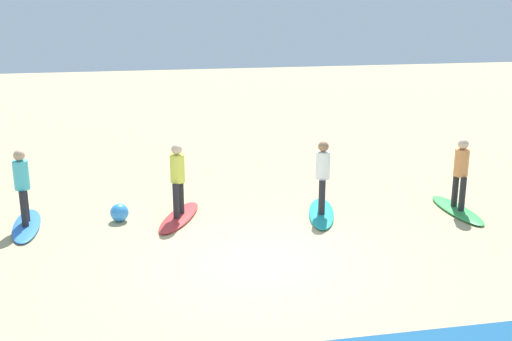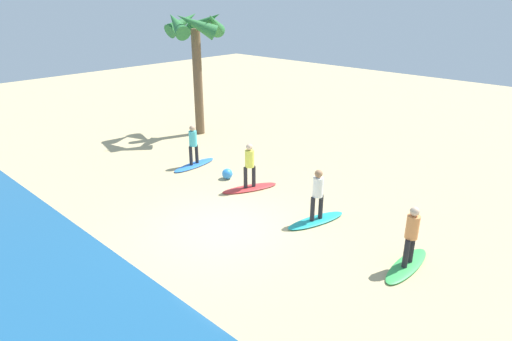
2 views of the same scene
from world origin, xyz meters
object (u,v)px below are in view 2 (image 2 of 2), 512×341
object	(u,v)px
surfer_red	(250,162)
palm_tree	(196,34)
surfboard_teal	(316,220)
surfboard_red	(250,188)
beach_ball	(227,174)
surfboard_blue	(194,165)
surfer_blue	(193,142)
surfer_teal	(318,191)
surfboard_green	(407,266)
surfer_green	(412,232)

from	to	relation	value
surfer_red	palm_tree	size ratio (longest dim) A/B	0.27
surfboard_teal	surfboard_red	size ratio (longest dim) A/B	1.00
beach_ball	surfboard_blue	bearing A→B (deg)	0.22
surfboard_teal	surfer_blue	bearing A→B (deg)	-78.92
surfboard_teal	surfer_teal	size ratio (longest dim) A/B	1.28
surfboard_blue	surfboard_teal	bearing A→B (deg)	82.59
surfboard_blue	palm_tree	xyz separation A→B (m)	(3.36, -3.15, 4.77)
palm_tree	beach_ball	xyz separation A→B (m)	(-5.34, 3.14, -4.62)
surfer_blue	surfer_red	bearing A→B (deg)	178.07
surfboard_teal	beach_ball	size ratio (longest dim) A/B	5.19
surfboard_teal	surfer_teal	world-z (taller)	surfer_teal
surfboard_green	surfboard_blue	world-z (taller)	same
palm_tree	surfboard_green	bearing A→B (deg)	162.87
beach_ball	surfer_blue	bearing A→B (deg)	0.22
surfboard_teal	palm_tree	size ratio (longest dim) A/B	0.35
surfer_red	surfboard_blue	bearing A→B (deg)	-1.93
surfboard_green	surfer_teal	world-z (taller)	surfer_teal
surfboard_red	palm_tree	world-z (taller)	palm_tree
surfboard_blue	palm_tree	world-z (taller)	palm_tree
surfer_green	surfer_teal	bearing A→B (deg)	-6.89
surfboard_teal	surfboard_red	bearing A→B (deg)	-81.17
palm_tree	surfer_green	bearing A→B (deg)	162.87
surfer_red	palm_tree	world-z (taller)	palm_tree
surfboard_green	surfboard_blue	xyz separation A→B (m)	(9.61, -0.85, 0.00)
surfboard_teal	beach_ball	bearing A→B (deg)	-80.82
surfer_green	palm_tree	xyz separation A→B (m)	(12.98, -4.00, 3.78)
surfer_green	surfer_red	distance (m)	6.39
surfer_red	surfer_teal	bearing A→B (deg)	173.60
surfer_green	surfboard_blue	size ratio (longest dim) A/B	0.78
surfboard_green	surfer_blue	xyz separation A→B (m)	(9.61, -0.85, 0.99)
surfer_teal	surfer_blue	xyz separation A→B (m)	(6.47, -0.47, 0.00)
surfboard_green	surfer_green	xyz separation A→B (m)	(0.00, 0.00, 0.99)
surfer_teal	surfer_green	bearing A→B (deg)	173.11
surfer_green	surfboard_red	bearing A→B (deg)	-6.64
surfer_green	beach_ball	bearing A→B (deg)	-6.39
surfer_red	surfboard_blue	world-z (taller)	surfer_red
surfboard_blue	surfer_red	bearing A→B (deg)	84.81
palm_tree	surfer_blue	bearing A→B (deg)	136.88
surfer_teal	beach_ball	size ratio (longest dim) A/B	4.05
surfer_blue	surfer_teal	bearing A→B (deg)	175.86
surfer_teal	beach_ball	world-z (taller)	surfer_teal
surfboard_teal	surfer_teal	distance (m)	0.99
surfer_teal	beach_ball	distance (m)	4.60
surfboard_green	surfboard_teal	size ratio (longest dim) A/B	1.00
surfer_green	surfboard_teal	distance (m)	3.32
surfer_green	beach_ball	size ratio (longest dim) A/B	4.05
surfboard_blue	surfer_blue	world-z (taller)	surfer_blue
surfboard_red	palm_tree	xyz separation A→B (m)	(6.64, -3.26, 4.77)
beach_ball	surfboard_red	bearing A→B (deg)	174.82
surfer_green	palm_tree	bearing A→B (deg)	-17.13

